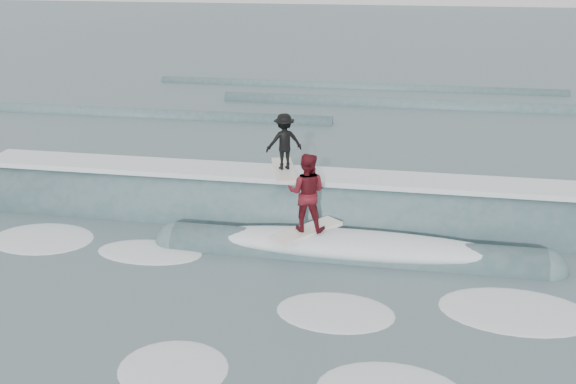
# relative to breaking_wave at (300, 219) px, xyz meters

# --- Properties ---
(ground) EXTENTS (160.00, 160.00, 0.00)m
(ground) POSITION_rel_breaking_wave_xyz_m (-0.20, -3.41, -0.04)
(ground) COLOR #415B5F
(ground) RESTS_ON ground
(breaking_wave) EXTENTS (22.58, 4.01, 2.47)m
(breaking_wave) POSITION_rel_breaking_wave_xyz_m (0.00, 0.00, 0.00)
(breaking_wave) COLOR #37585D
(breaking_wave) RESTS_ON ground
(surfer_black) EXTENTS (1.14, 2.07, 1.63)m
(surfer_black) POSITION_rel_breaking_wave_xyz_m (-0.49, 0.25, 2.04)
(surfer_black) COLOR silver
(surfer_black) RESTS_ON ground
(surfer_red) EXTENTS (1.67, 1.91, 2.03)m
(surfer_red) POSITION_rel_breaking_wave_xyz_m (0.46, -1.95, 1.47)
(surfer_red) COLOR white
(surfer_red) RESTS_ON ground
(whitewater) EXTENTS (14.15, 6.42, 0.10)m
(whitewater) POSITION_rel_breaking_wave_xyz_m (0.11, -4.51, -0.04)
(whitewater) COLOR white
(whitewater) RESTS_ON ground
(far_swells) EXTENTS (38.19, 8.65, 0.80)m
(far_swells) POSITION_rel_breaking_wave_xyz_m (-1.58, 14.24, -0.04)
(far_swells) COLOR #37585D
(far_swells) RESTS_ON ground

